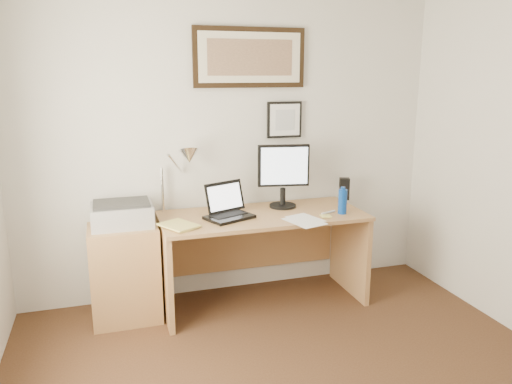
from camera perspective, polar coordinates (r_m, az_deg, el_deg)
name	(u,v)px	position (r m, az deg, el deg)	size (l,w,h in m)	color
wall_back	(232,145)	(4.13, -2.79, 5.35)	(3.50, 0.02, 2.50)	silver
side_cabinet	(125,273)	(3.92, -14.71, -8.95)	(0.50, 0.40, 0.73)	#9E6F42
water_bottle	(343,202)	(3.97, 9.86, -1.08)	(0.07, 0.07, 0.20)	#0B3994
bottle_cap	(343,188)	(3.95, 9.92, 0.44)	(0.04, 0.04, 0.02)	#0B3994
speaker	(344,189)	(4.42, 10.06, 0.36)	(0.08, 0.07, 0.19)	black
paper_sheet_a	(305,219)	(3.81, 5.67, -3.08)	(0.19, 0.28, 0.00)	white
paper_sheet_b	(304,221)	(3.74, 5.55, -3.36)	(0.21, 0.30, 0.00)	white
sticky_pad	(326,216)	(3.88, 7.98, -2.74)	(0.08, 0.08, 0.01)	#DBD167
marker_pen	(328,212)	(3.98, 8.27, -2.31)	(0.02, 0.02, 0.14)	white
book	(168,229)	(3.58, -10.07, -4.16)	(0.20, 0.27, 0.02)	#D8CA66
desk	(259,239)	(4.07, 0.38, -5.40)	(1.60, 0.70, 0.75)	#9E6F42
laptop	(228,210)	(3.84, -3.25, -2.03)	(0.41, 0.41, 0.26)	black
lcd_monitor	(283,173)	(4.06, 3.16, 2.21)	(0.42, 0.22, 0.52)	black
printer	(122,214)	(3.81, -15.06, -2.44)	(0.44, 0.34, 0.18)	#A0A0A2
desk_lamp	(186,159)	(3.87, -7.95, 3.76)	(0.29, 0.27, 0.53)	white
picture_large	(250,58)	(4.10, -0.70, 15.12)	(0.92, 0.04, 0.47)	black
picture_small	(284,120)	(4.21, 3.27, 8.25)	(0.30, 0.03, 0.30)	black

